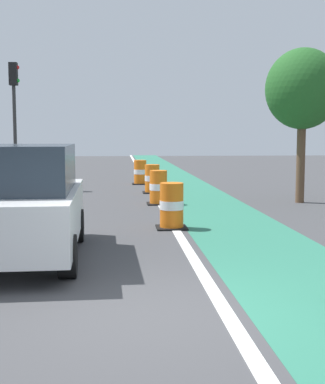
# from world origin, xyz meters

# --- Properties ---
(ground_plane) EXTENTS (100.00, 100.00, 0.00)m
(ground_plane) POSITION_xyz_m (0.00, 0.00, 0.00)
(ground_plane) COLOR #424244
(bike_lane_strip) EXTENTS (2.50, 80.00, 0.01)m
(bike_lane_strip) POSITION_xyz_m (2.40, 12.00, 0.00)
(bike_lane_strip) COLOR #2D755B
(bike_lane_strip) RESTS_ON ground
(lane_divider_stripe) EXTENTS (0.20, 80.00, 0.01)m
(lane_divider_stripe) POSITION_xyz_m (0.90, 12.00, 0.01)
(lane_divider_stripe) COLOR silver
(lane_divider_stripe) RESTS_ON ground
(parked_suv_nearest) EXTENTS (2.01, 4.65, 2.04)m
(parked_suv_nearest) POSITION_xyz_m (-2.09, 3.15, 1.04)
(parked_suv_nearest) COLOR silver
(parked_suv_nearest) RESTS_ON ground
(traffic_barrel_front) EXTENTS (0.73, 0.73, 1.09)m
(traffic_barrel_front) POSITION_xyz_m (0.82, 6.00, 0.53)
(traffic_barrel_front) COLOR orange
(traffic_barrel_front) RESTS_ON ground
(traffic_barrel_mid) EXTENTS (0.73, 0.73, 1.09)m
(traffic_barrel_mid) POSITION_xyz_m (0.84, 10.46, 0.53)
(traffic_barrel_mid) COLOR orange
(traffic_barrel_mid) RESTS_ON ground
(traffic_barrel_back) EXTENTS (0.73, 0.73, 1.09)m
(traffic_barrel_back) POSITION_xyz_m (0.86, 13.86, 0.53)
(traffic_barrel_back) COLOR orange
(traffic_barrel_back) RESTS_ON ground
(traffic_barrel_far) EXTENTS (0.73, 0.73, 1.09)m
(traffic_barrel_far) POSITION_xyz_m (0.55, 17.53, 0.53)
(traffic_barrel_far) COLOR orange
(traffic_barrel_far) RESTS_ON ground
(traffic_light_corner) EXTENTS (0.41, 0.32, 5.10)m
(traffic_light_corner) POSITION_xyz_m (-4.59, 15.65, 3.50)
(traffic_light_corner) COLOR #2D2D2D
(traffic_light_corner) RESTS_ON ground
(pedestrian_crossing) EXTENTS (0.34, 0.20, 1.61)m
(pedestrian_crossing) POSITION_xyz_m (-4.44, 17.51, 0.86)
(pedestrian_crossing) COLOR #33333D
(pedestrian_crossing) RESTS_ON ground
(street_tree_sidewalk) EXTENTS (2.40, 2.40, 5.00)m
(street_tree_sidewalk) POSITION_xyz_m (5.52, 10.52, 3.67)
(street_tree_sidewalk) COLOR brown
(street_tree_sidewalk) RESTS_ON ground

